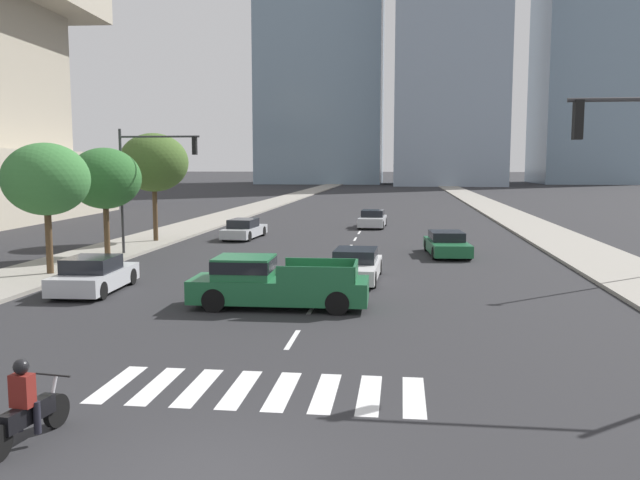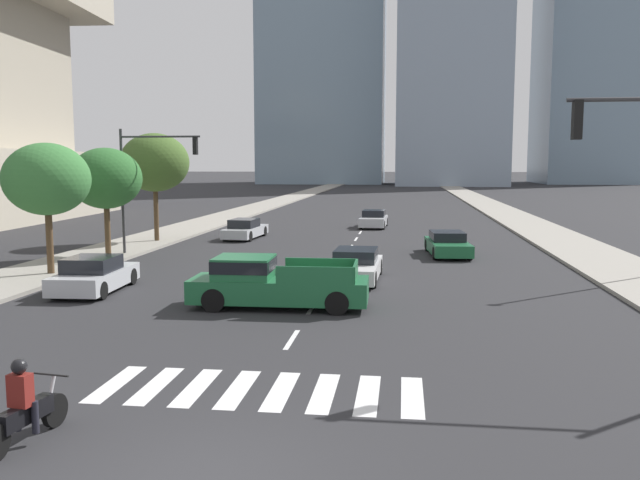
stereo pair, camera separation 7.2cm
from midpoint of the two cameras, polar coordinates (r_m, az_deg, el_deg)
The scene contains 18 objects.
ground_plane at distance 10.56m, azimuth -10.14°, elevation -19.79°, with size 800.00×800.00×0.00m, color #28282B.
sidewalk_east at distance 40.44m, azimuth 20.69°, elevation -0.37°, with size 4.00×260.00×0.15m, color gray.
sidewalk_west at distance 42.17m, azimuth -14.31°, elevation 0.12°, with size 4.00×260.00×0.15m, color gray.
crosswalk_near at distance 14.09m, azimuth -5.28°, elevation -12.79°, with size 6.75×2.41×0.01m.
lane_divider_center at distance 41.35m, azimuth 3.01°, elevation 0.09°, with size 0.14×50.00×0.01m.
motorcycle_lead at distance 12.38m, azimuth -24.19°, elevation -13.29°, with size 0.70×2.06×1.49m.
pickup_truck at distance 21.61m, azimuth -4.39°, elevation -3.73°, with size 5.82×2.08×1.67m.
sedan_silver_0 at distance 25.59m, azimuth -19.05°, elevation -2.92°, with size 2.09×4.36×1.32m.
sedan_silver_1 at distance 41.80m, azimuth -6.63°, elevation 0.91°, with size 2.03×4.80×1.25m.
sedan_green_2 at distance 34.54m, azimuth 10.86°, elevation -0.36°, with size 2.25×4.82×1.22m.
sedan_white_3 at distance 26.70m, azimuth 3.00°, elevation -2.25°, with size 2.04×4.75×1.25m.
sedan_silver_4 at distance 49.01m, azimuth 4.53°, elevation 1.79°, with size 2.02×4.30×1.28m.
traffic_signal_far at distance 34.36m, azimuth -14.65°, elevation 5.96°, with size 4.42×0.28×6.29m.
street_tree_nearest at distance 29.37m, azimuth -22.69°, elevation 4.85°, with size 3.50×3.50×5.40m.
street_tree_second at distance 34.17m, azimuth -18.18°, elevation 5.07°, with size 3.53×3.53×5.33m.
street_tree_third at distance 40.18m, azimuth -14.24°, elevation 6.50°, with size 4.03×4.03×6.33m.
office_tower_left_skyline at distance 167.54m, azimuth 0.16°, elevation 18.58°, with size 29.42×23.88×80.04m.
office_tower_center_skyline at distance 156.67m, azimuth 11.15°, elevation 18.26°, with size 23.65×28.07×84.18m.
Camera 1 is at (2.84, -9.03, 4.67)m, focal length 36.98 mm.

